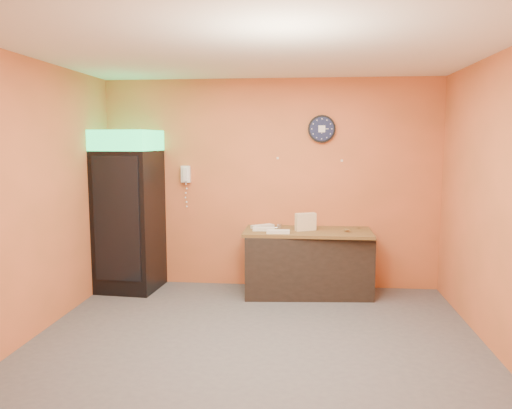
# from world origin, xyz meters

# --- Properties ---
(floor) EXTENTS (4.50, 4.50, 0.00)m
(floor) POSITION_xyz_m (0.00, 0.00, 0.00)
(floor) COLOR #47474C
(floor) RESTS_ON ground
(back_wall) EXTENTS (4.50, 0.02, 2.80)m
(back_wall) POSITION_xyz_m (0.00, 2.00, 1.40)
(back_wall) COLOR #E37040
(back_wall) RESTS_ON floor
(left_wall) EXTENTS (0.02, 4.00, 2.80)m
(left_wall) POSITION_xyz_m (-2.25, 0.00, 1.40)
(left_wall) COLOR #E37040
(left_wall) RESTS_ON floor
(right_wall) EXTENTS (0.02, 4.00, 2.80)m
(right_wall) POSITION_xyz_m (2.25, 0.00, 1.40)
(right_wall) COLOR #E37040
(right_wall) RESTS_ON floor
(ceiling) EXTENTS (4.50, 4.00, 0.02)m
(ceiling) POSITION_xyz_m (0.00, 0.00, 2.80)
(ceiling) COLOR white
(ceiling) RESTS_ON back_wall
(beverage_cooler) EXTENTS (0.80, 0.81, 2.12)m
(beverage_cooler) POSITION_xyz_m (-1.85, 1.60, 1.03)
(beverage_cooler) COLOR black
(beverage_cooler) RESTS_ON floor
(prep_counter) EXTENTS (1.66, 0.84, 0.80)m
(prep_counter) POSITION_xyz_m (0.51, 1.64, 0.40)
(prep_counter) COLOR black
(prep_counter) RESTS_ON floor
(wall_clock) EXTENTS (0.36, 0.06, 0.36)m
(wall_clock) POSITION_xyz_m (0.68, 1.97, 2.14)
(wall_clock) COLOR black
(wall_clock) RESTS_ON back_wall
(wall_phone) EXTENTS (0.12, 0.11, 0.23)m
(wall_phone) POSITION_xyz_m (-1.15, 1.95, 1.53)
(wall_phone) COLOR white
(wall_phone) RESTS_ON back_wall
(butcher_paper) EXTENTS (1.62, 0.78, 0.04)m
(butcher_paper) POSITION_xyz_m (0.51, 1.64, 0.82)
(butcher_paper) COLOR brown
(butcher_paper) RESTS_ON prep_counter
(sub_roll_stack) EXTENTS (0.28, 0.19, 0.22)m
(sub_roll_stack) POSITION_xyz_m (0.48, 1.62, 0.95)
(sub_roll_stack) COLOR beige
(sub_roll_stack) RESTS_ON butcher_paper
(wrapped_sandwich_left) EXTENTS (0.29, 0.13, 0.04)m
(wrapped_sandwich_left) POSITION_xyz_m (-0.05, 1.56, 0.86)
(wrapped_sandwich_left) COLOR silver
(wrapped_sandwich_left) RESTS_ON butcher_paper
(wrapped_sandwich_mid) EXTENTS (0.29, 0.13, 0.04)m
(wrapped_sandwich_mid) POSITION_xyz_m (0.14, 1.39, 0.86)
(wrapped_sandwich_mid) COLOR silver
(wrapped_sandwich_mid) RESTS_ON butcher_paper
(wrapped_sandwich_right) EXTENTS (0.31, 0.28, 0.04)m
(wrapped_sandwich_right) POSITION_xyz_m (-0.08, 1.74, 0.86)
(wrapped_sandwich_right) COLOR silver
(wrapped_sandwich_right) RESTS_ON butcher_paper
(kitchen_tool) EXTENTS (0.06, 0.06, 0.06)m
(kitchen_tool) POSITION_xyz_m (0.15, 1.71, 0.87)
(kitchen_tool) COLOR silver
(kitchen_tool) RESTS_ON butcher_paper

